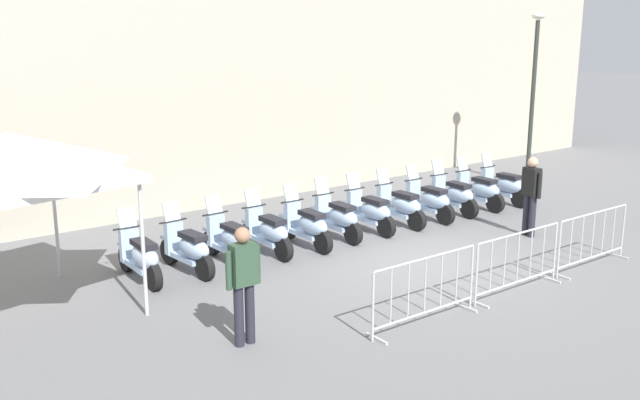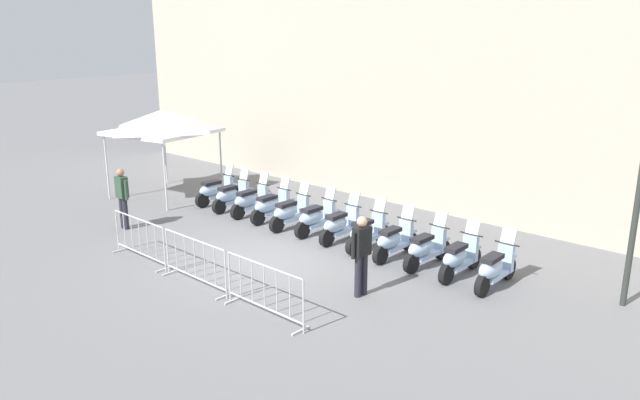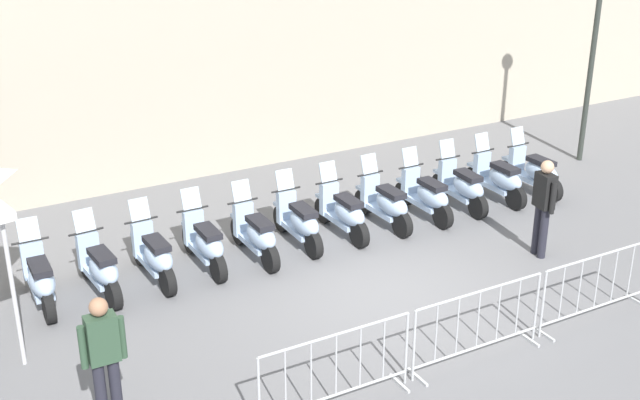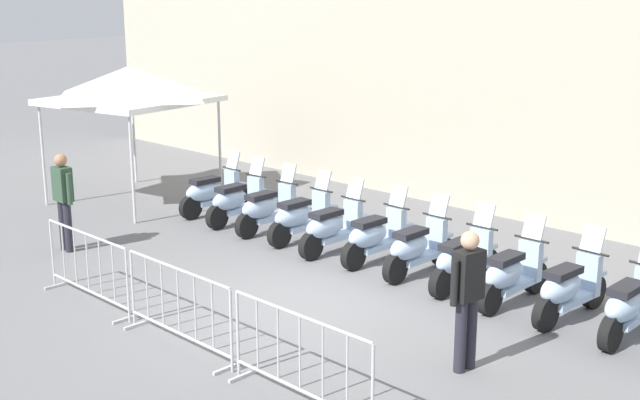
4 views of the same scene
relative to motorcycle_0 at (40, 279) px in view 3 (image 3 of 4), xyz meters
name	(u,v)px [view 3 (image 3 of 4)]	position (x,y,z in m)	size (l,w,h in m)	color
ground_plane	(393,296)	(4.30, -3.26, -0.45)	(120.00, 120.00, 0.00)	slate
motorcycle_0	(40,279)	(0.00, 0.00, 0.00)	(0.70, 1.71, 1.24)	black
motorcycle_1	(100,268)	(0.86, -0.25, 0.00)	(0.61, 1.72, 1.24)	black
motorcycle_2	(154,256)	(1.72, -0.42, 0.00)	(0.65, 1.72, 1.24)	black
motorcycle_3	(205,244)	(2.59, -0.57, 0.00)	(0.68, 1.71, 1.24)	black
motorcycle_4	(256,235)	(3.44, -0.83, 0.00)	(0.68, 1.71, 1.24)	black
motorcycle_5	(299,222)	(4.32, -0.90, 0.00)	(0.70, 1.71, 1.24)	black
motorcycle_6	(344,213)	(5.18, -1.10, 0.00)	(0.67, 1.72, 1.24)	black
motorcycle_7	(385,204)	(6.05, -1.29, 0.00)	(0.65, 1.72, 1.24)	black
motorcycle_8	(426,196)	(6.90, -1.51, 0.00)	(0.67, 1.72, 1.24)	black
motorcycle_9	(462,187)	(7.77, -1.65, 0.00)	(0.72, 1.70, 1.24)	black
motorcycle_10	(498,179)	(8.64, -1.84, 0.00)	(0.66, 1.72, 1.24)	black
motorcycle_11	(534,172)	(9.49, -2.06, 0.00)	(0.66, 1.72, 1.24)	black
barrier_segment_0	(336,371)	(1.74, -4.79, 0.07)	(2.08, 0.82, 1.07)	#B2B5B7
barrier_segment_1	(478,326)	(3.90, -5.23, 0.07)	(2.08, 0.82, 1.07)	#B2B5B7
barrier_segment_2	(596,287)	(6.06, -5.67, 0.07)	(2.08, 0.82, 1.07)	#B2B5B7
street_lamp	(596,28)	(11.96, -1.55, 2.51)	(0.36, 0.36, 4.79)	#2D332D
officer_near_row_end	(104,355)	(-0.55, -3.27, 0.53)	(0.54, 0.29, 1.73)	#23232D
officer_mid_plaza	(543,203)	(7.21, -3.86, 0.53)	(0.33, 0.52, 1.73)	#23232D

